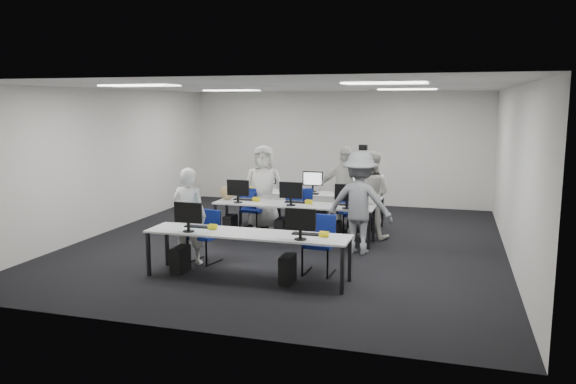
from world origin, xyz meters
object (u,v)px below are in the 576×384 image
(chair_7, at_px, (350,220))
(student_3, at_px, (344,190))
(student_2, at_px, (264,187))
(student_1, at_px, (369,195))
(chair_3, at_px, (303,219))
(photographer, at_px, (360,203))
(student_0, at_px, (189,216))
(chair_5, at_px, (253,217))
(chair_0, at_px, (205,246))
(chair_1, at_px, (319,256))
(chair_4, at_px, (357,223))
(desk_front, at_px, (247,236))
(chair_6, at_px, (299,217))
(desk_mid, at_px, (293,206))
(chair_2, at_px, (253,218))

(chair_7, height_order, student_3, student_3)
(student_2, bearing_deg, student_1, -17.15)
(chair_3, xyz_separation_m, chair_7, (0.94, 0.25, -0.01))
(chair_3, relative_size, photographer, 0.50)
(student_0, relative_size, student_3, 0.90)
(chair_5, bearing_deg, chair_7, 16.14)
(chair_0, bearing_deg, student_0, -134.96)
(chair_1, distance_m, chair_4, 2.51)
(desk_front, relative_size, student_2, 1.76)
(chair_1, xyz_separation_m, chair_5, (-2.14, 2.76, -0.03))
(chair_1, bearing_deg, chair_4, 88.90)
(chair_1, bearing_deg, student_2, 127.47)
(chair_6, bearing_deg, chair_0, -94.05)
(desk_mid, xyz_separation_m, photographer, (1.41, -0.60, 0.24))
(desk_mid, distance_m, student_3, 1.25)
(chair_3, height_order, chair_4, chair_4)
(chair_4, bearing_deg, chair_0, -128.36)
(desk_mid, distance_m, chair_6, 0.97)
(desk_mid, bearing_deg, chair_5, 146.85)
(photographer, bearing_deg, chair_4, -73.90)
(chair_4, height_order, student_3, student_3)
(desk_front, height_order, chair_2, chair_2)
(chair_3, height_order, student_2, student_2)
(desk_front, relative_size, student_3, 1.75)
(chair_2, relative_size, chair_4, 0.89)
(chair_7, xyz_separation_m, photographer, (0.43, -1.48, 0.64))
(student_2, xyz_separation_m, student_3, (1.72, 0.13, 0.01))
(chair_0, relative_size, photographer, 0.48)
(student_0, xyz_separation_m, student_1, (2.65, 2.71, 0.06))
(chair_2, relative_size, student_0, 0.54)
(chair_1, relative_size, chair_4, 0.94)
(desk_mid, distance_m, chair_0, 2.22)
(chair_7, distance_m, student_1, 0.77)
(student_2, distance_m, photographer, 2.67)
(desk_front, relative_size, desk_mid, 1.00)
(student_0, height_order, photographer, photographer)
(chair_1, bearing_deg, photographer, 77.51)
(chair_6, distance_m, student_2, 0.99)
(chair_1, xyz_separation_m, chair_2, (-2.06, 2.56, -0.01))
(chair_7, bearing_deg, student_3, -166.39)
(chair_2, distance_m, student_3, 2.03)
(desk_front, xyz_separation_m, chair_6, (-0.12, 3.48, -0.39))
(chair_6, bearing_deg, chair_7, 14.10)
(chair_0, distance_m, student_3, 3.45)
(chair_0, xyz_separation_m, student_2, (0.15, 2.70, 0.63))
(student_2, relative_size, student_3, 0.99)
(student_1, xyz_separation_m, student_3, (-0.57, 0.26, 0.03))
(chair_1, height_order, photographer, photographer)
(chair_1, height_order, student_1, student_1)
(chair_2, bearing_deg, chair_5, 117.10)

